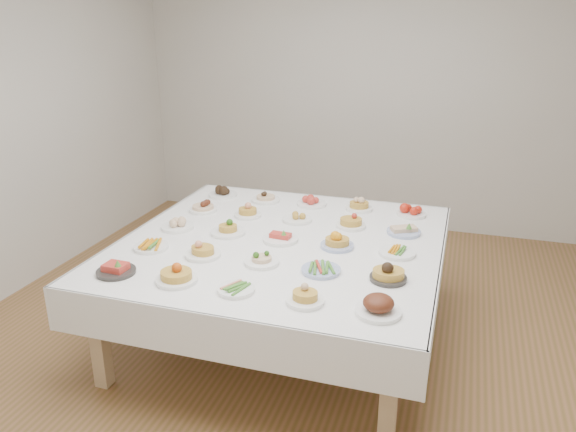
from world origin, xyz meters
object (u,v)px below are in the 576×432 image
(dish_24, at_px, (412,210))
(dish_0, at_px, (116,267))
(dish_12, at_px, (280,236))
(display_table, at_px, (281,250))

(dish_24, bearing_deg, dish_0, -134.94)
(dish_12, height_order, dish_24, dish_24)
(dish_0, relative_size, dish_12, 0.96)
(display_table, height_order, dish_0, dish_0)
(display_table, height_order, dish_12, dish_12)
(dish_12, relative_size, dish_24, 1.09)
(dish_0, height_order, dish_12, dish_0)
(display_table, relative_size, dish_0, 9.34)
(dish_12, bearing_deg, dish_24, 44.65)
(dish_0, xyz_separation_m, dish_12, (0.78, 0.79, -0.01))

